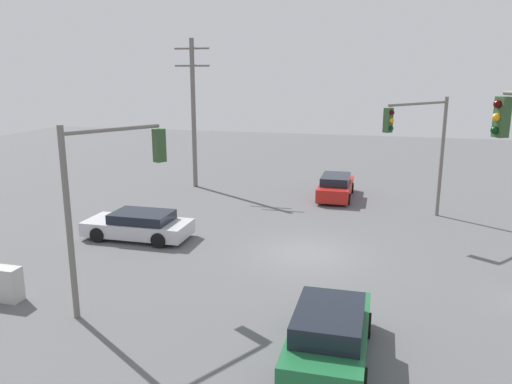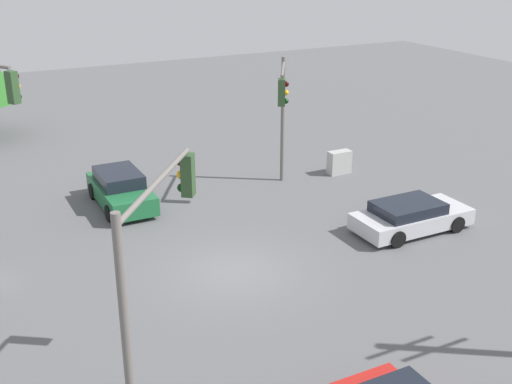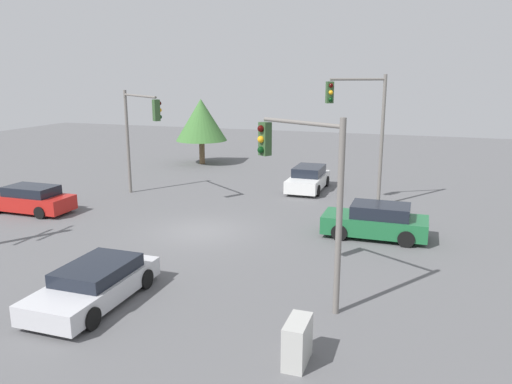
# 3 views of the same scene
# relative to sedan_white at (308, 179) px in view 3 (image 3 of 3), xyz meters

# --- Properties ---
(ground_plane) EXTENTS (80.00, 80.00, 0.00)m
(ground_plane) POSITION_rel_sedan_white_xyz_m (-9.53, 2.64, -0.68)
(ground_plane) COLOR #5B5B5E
(sedan_white) EXTENTS (4.37, 1.95, 1.41)m
(sedan_white) POSITION_rel_sedan_white_xyz_m (0.00, 0.00, 0.00)
(sedan_white) COLOR silver
(sedan_white) RESTS_ON ground_plane
(sedan_silver) EXTENTS (4.56, 2.07, 1.18)m
(sedan_silver) POSITION_rel_sedan_white_xyz_m (-16.93, 2.74, -0.09)
(sedan_silver) COLOR silver
(sedan_silver) RESTS_ON ground_plane
(sedan_green) EXTENTS (1.98, 4.34, 1.46)m
(sedan_green) POSITION_rel_sedan_white_xyz_m (-7.86, -4.73, 0.03)
(sedan_green) COLOR #1E6638
(sedan_green) RESTS_ON ground_plane
(sedan_red) EXTENTS (1.86, 4.51, 1.36)m
(sedan_red) POSITION_rel_sedan_white_xyz_m (-9.36, 12.17, -0.02)
(sedan_red) COLOR red
(sedan_red) RESTS_ON ground_plane
(traffic_signal_main) EXTENTS (2.99, 3.81, 5.92)m
(traffic_signal_main) POSITION_rel_sedan_white_xyz_m (-5.14, 8.26, 3.44)
(traffic_signal_main) COLOR slate
(traffic_signal_main) RESTS_ON ground_plane
(traffic_signal_cross) EXTENTS (1.90, 3.01, 5.67)m
(traffic_signal_cross) POSITION_rel_sedan_white_xyz_m (-14.63, -3.17, 3.20)
(traffic_signal_cross) COLOR slate
(traffic_signal_cross) RESTS_ON ground_plane
(traffic_signal_aux) EXTENTS (1.82, 2.82, 6.79)m
(traffic_signal_aux) POSITION_rel_sedan_white_xyz_m (-3.00, -3.38, 3.90)
(traffic_signal_aux) COLOR slate
(traffic_signal_aux) RESTS_ON ground_plane
(electrical_cabinet) EXTENTS (1.10, 0.51, 1.10)m
(electrical_cabinet) POSITION_rel_sedan_white_xyz_m (-18.18, -3.90, -0.12)
(electrical_cabinet) COLOR #B2B2AD
(electrical_cabinet) RESTS_ON ground_plane
(tree_right) EXTENTS (3.90, 3.90, 4.97)m
(tree_right) POSITION_rel_sedan_white_xyz_m (6.13, 9.80, 2.70)
(tree_right) COLOR brown
(tree_right) RESTS_ON ground_plane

